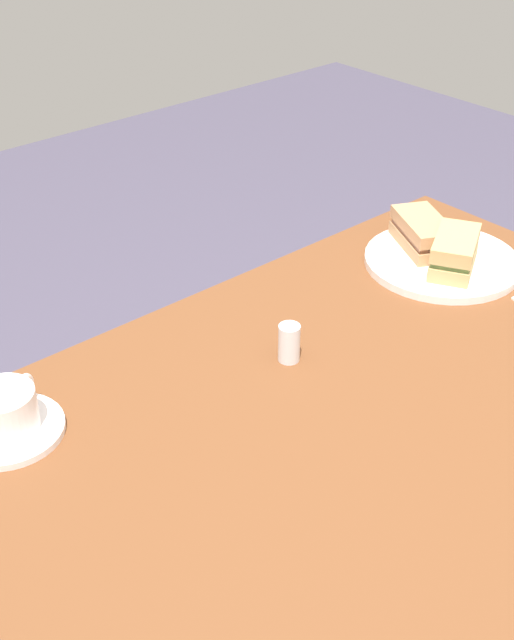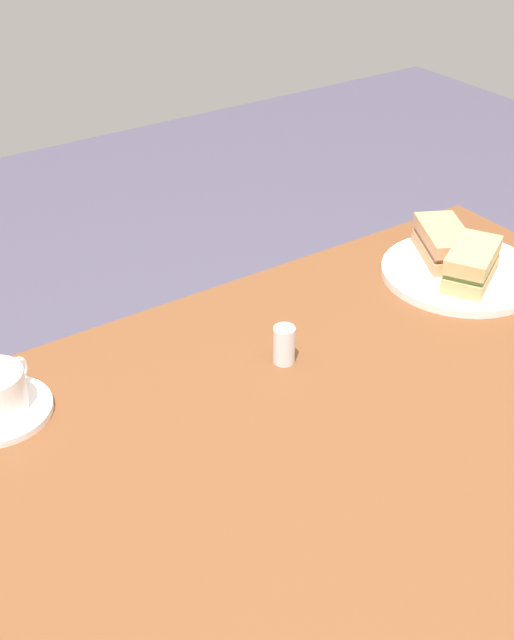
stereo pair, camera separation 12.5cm
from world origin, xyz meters
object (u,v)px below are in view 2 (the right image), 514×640
Objects in this scene: sandwich_front at (472,264)px; sandwich_back at (443,243)px; sandwich_plate at (461,273)px; dining_table at (366,492)px; salt_shaker at (284,345)px.

sandwich_back is (-0.02, -0.08, -0.00)m from sandwich_front.
sandwich_front is (0.02, 0.03, 0.04)m from sandwich_plate.
sandwich_back is (-0.39, -0.27, 0.16)m from dining_table.
sandwich_back reaches higher than salt_shaker.
sandwich_plate is at bearing -150.36° from dining_table.
dining_table is 0.46m from sandwich_plate.
salt_shaker is (0.01, -0.19, 0.15)m from dining_table.
sandwich_front reaches higher than sandwich_plate.
sandwich_front is 2.46× the size of salt_shaker.
dining_table is at bearing 34.87° from sandwich_back.
sandwich_plate is 1.87× the size of sandwich_front.
sandwich_front is at bearing 64.46° from sandwich_plate.
dining_table is 4.35× the size of sandwich_plate.
sandwich_front is 0.93× the size of sandwich_back.
sandwich_back is 2.64× the size of salt_shaker.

